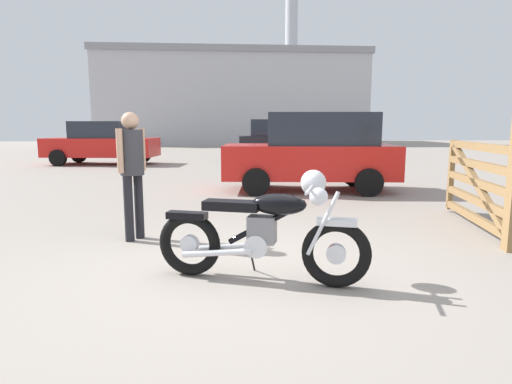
{
  "coord_description": "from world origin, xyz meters",
  "views": [
    {
      "loc": [
        -0.15,
        -4.22,
        1.48
      ],
      "look_at": [
        0.19,
        0.65,
        0.73
      ],
      "focal_mm": 29.98,
      "sensor_mm": 36.0,
      "label": 1
    }
  ],
  "objects_px": {
    "silver_sedan_mid": "(102,143)",
    "blue_hatchback_right": "(280,139)",
    "red_hatchback_near": "(313,151)",
    "vintage_motorcycle": "(266,231)",
    "bystander": "(132,163)",
    "timber_gate": "(485,183)"
  },
  "relations": [
    {
      "from": "silver_sedan_mid",
      "to": "red_hatchback_near",
      "type": "bearing_deg",
      "value": -40.8
    },
    {
      "from": "timber_gate",
      "to": "silver_sedan_mid",
      "type": "relative_size",
      "value": 0.58
    },
    {
      "from": "red_hatchback_near",
      "to": "vintage_motorcycle",
      "type": "bearing_deg",
      "value": 79.83
    },
    {
      "from": "vintage_motorcycle",
      "to": "red_hatchback_near",
      "type": "distance_m",
      "value": 6.01
    },
    {
      "from": "timber_gate",
      "to": "vintage_motorcycle",
      "type": "bearing_deg",
      "value": 128.94
    },
    {
      "from": "red_hatchback_near",
      "to": "blue_hatchback_right",
      "type": "relative_size",
      "value": 1.03
    },
    {
      "from": "bystander",
      "to": "silver_sedan_mid",
      "type": "relative_size",
      "value": 0.38
    },
    {
      "from": "vintage_motorcycle",
      "to": "silver_sedan_mid",
      "type": "bearing_deg",
      "value": 128.92
    },
    {
      "from": "silver_sedan_mid",
      "to": "bystander",
      "type": "bearing_deg",
      "value": -65.95
    },
    {
      "from": "blue_hatchback_right",
      "to": "red_hatchback_near",
      "type": "bearing_deg",
      "value": -91.74
    },
    {
      "from": "bystander",
      "to": "red_hatchback_near",
      "type": "height_order",
      "value": "red_hatchback_near"
    },
    {
      "from": "red_hatchback_near",
      "to": "bystander",
      "type": "bearing_deg",
      "value": 57.85
    },
    {
      "from": "vintage_motorcycle",
      "to": "timber_gate",
      "type": "distance_m",
      "value": 3.63
    },
    {
      "from": "timber_gate",
      "to": "bystander",
      "type": "xyz_separation_m",
      "value": [
        -4.8,
        -0.06,
        0.32
      ]
    },
    {
      "from": "vintage_motorcycle",
      "to": "red_hatchback_near",
      "type": "relative_size",
      "value": 0.5
    },
    {
      "from": "timber_gate",
      "to": "blue_hatchback_right",
      "type": "distance_m",
      "value": 13.66
    },
    {
      "from": "timber_gate",
      "to": "silver_sedan_mid",
      "type": "distance_m",
      "value": 14.31
    },
    {
      "from": "vintage_motorcycle",
      "to": "silver_sedan_mid",
      "type": "relative_size",
      "value": 0.46
    },
    {
      "from": "silver_sedan_mid",
      "to": "vintage_motorcycle",
      "type": "bearing_deg",
      "value": -61.81
    },
    {
      "from": "vintage_motorcycle",
      "to": "timber_gate",
      "type": "relative_size",
      "value": 0.8
    },
    {
      "from": "vintage_motorcycle",
      "to": "timber_gate",
      "type": "xyz_separation_m",
      "value": [
        3.21,
        1.68,
        0.21
      ]
    },
    {
      "from": "silver_sedan_mid",
      "to": "blue_hatchback_right",
      "type": "xyz_separation_m",
      "value": [
        7.31,
        2.07,
        0.08
      ]
    }
  ]
}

